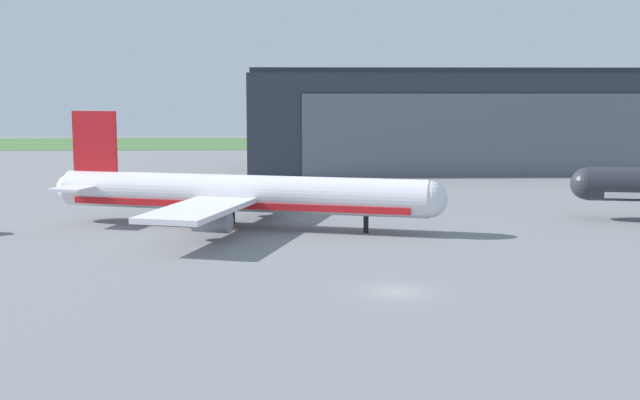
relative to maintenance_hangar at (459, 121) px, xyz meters
The scene contains 4 objects.
ground_plane 102.53m from the maintenance_hangar, 103.95° to the right, with size 440.00×440.00×0.00m, color slate.
grass_field_strip 85.86m from the maintenance_hangar, 106.77° to the left, with size 440.00×56.00×0.08m, color #45703C.
maintenance_hangar is the anchor object (origin of this frame).
airliner_far_right 78.92m from the maintenance_hangar, 119.41° to the right, with size 44.71×37.49×13.08m.
Camera 1 is at (-7.91, -61.81, 15.42)m, focal length 46.13 mm.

